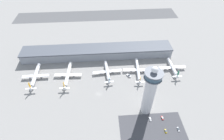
{
  "coord_description": "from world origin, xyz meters",
  "views": [
    {
      "loc": [
        6.49,
        -127.93,
        160.77
      ],
      "look_at": [
        17.67,
        27.05,
        11.73
      ],
      "focal_mm": 28.0,
      "sensor_mm": 36.0,
      "label": 1
    }
  ],
  "objects": [
    {
      "name": "service_truck_fuel",
      "position": [
        62.52,
        21.54,
        0.86
      ],
      "size": [
        7.11,
        6.6,
        2.49
      ],
      "color": "black",
      "rests_on": "ground"
    },
    {
      "name": "ground_plane",
      "position": [
        0.0,
        0.0,
        0.0
      ],
      "size": [
        1000.0,
        1000.0,
        0.0
      ],
      "primitive_type": "plane",
      "color": "gray"
    },
    {
      "name": "airplane_gate_alpha",
      "position": [
        -78.1,
        30.27,
        4.82
      ],
      "size": [
        33.24,
        43.27,
        14.32
      ],
      "color": "white",
      "rests_on": "ground"
    },
    {
      "name": "car_black_suv",
      "position": [
        65.2,
        -36.45,
        0.56
      ],
      "size": [
        1.87,
        4.54,
        1.45
      ],
      "color": "black",
      "rests_on": "ground"
    },
    {
      "name": "airplane_gate_delta",
      "position": [
        51.8,
        32.45,
        4.13
      ],
      "size": [
        37.96,
        43.71,
        12.12
      ],
      "color": "silver",
      "rests_on": "ground"
    },
    {
      "name": "terminal_building",
      "position": [
        0.0,
        70.0,
        7.31
      ],
      "size": [
        209.82,
        25.0,
        14.43
      ],
      "color": "#9399A3",
      "rests_on": "ground"
    },
    {
      "name": "car_red_hatchback",
      "position": [
        52.29,
        -36.86,
        0.56
      ],
      "size": [
        1.84,
        4.37,
        1.46
      ],
      "color": "black",
      "rests_on": "ground"
    },
    {
      "name": "airplane_gate_charlie",
      "position": [
        11.99,
        32.54,
        4.0
      ],
      "size": [
        37.44,
        38.62,
        12.41
      ],
      "color": "white",
      "rests_on": "ground"
    },
    {
      "name": "parking_lot_surface",
      "position": [
        51.94,
        -50.17,
        0.0
      ],
      "size": [
        64.0,
        40.0,
        0.01
      ],
      "primitive_type": "cube",
      "color": "#424247",
      "rests_on": "ground"
    },
    {
      "name": "car_white_wagon",
      "position": [
        77.26,
        -49.72,
        0.57
      ],
      "size": [
        1.85,
        4.48,
        1.46
      ],
      "color": "black",
      "rests_on": "ground"
    },
    {
      "name": "car_grey_coupe",
      "position": [
        64.42,
        -50.76,
        0.57
      ],
      "size": [
        1.95,
        4.13,
        1.46
      ],
      "color": "black",
      "rests_on": "ground"
    },
    {
      "name": "service_truck_catering",
      "position": [
        39.17,
        26.27,
        1.06
      ],
      "size": [
        6.0,
        6.44,
        3.05
      ],
      "color": "black",
      "rests_on": "ground"
    },
    {
      "name": "airplane_gate_bravo",
      "position": [
        -37.98,
        29.95,
        4.3
      ],
      "size": [
        34.63,
        46.04,
        13.75
      ],
      "color": "white",
      "rests_on": "ground"
    },
    {
      "name": "airplane_gate_echo",
      "position": [
        97.98,
        33.85,
        4.45
      ],
      "size": [
        36.45,
        35.57,
        13.36
      ],
      "color": "white",
      "rests_on": "ground"
    },
    {
      "name": "runway_strip",
      "position": [
        0.0,
        196.47,
        0.0
      ],
      "size": [
        314.73,
        44.0,
        0.01
      ],
      "primitive_type": "cube",
      "color": "#515154",
      "rests_on": "ground"
    },
    {
      "name": "control_tower",
      "position": [
        49.99,
        -25.13,
        31.85
      ],
      "size": [
        16.8,
        16.8,
        62.58
      ],
      "color": "silver",
      "rests_on": "ground"
    }
  ]
}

